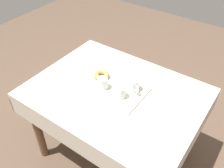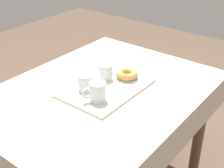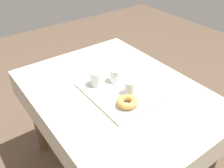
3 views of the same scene
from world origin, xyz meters
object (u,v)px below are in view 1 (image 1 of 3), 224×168
(tea_mug_left, at_px, (134,85))
(water_glass_far, at_px, (120,93))
(water_glass_near, at_px, (103,84))
(sugar_donut_left, at_px, (101,75))
(dining_table, at_px, (115,102))
(serving_tray, at_px, (114,88))
(donut_plate_left, at_px, (102,78))

(tea_mug_left, relative_size, water_glass_far, 1.28)
(water_glass_near, bearing_deg, sugar_donut_left, 131.57)
(dining_table, bearing_deg, serving_tray, 148.86)
(water_glass_far, bearing_deg, serving_tray, 149.25)
(sugar_donut_left, bearing_deg, dining_table, -17.52)
(dining_table, distance_m, donut_plate_left, 0.21)
(dining_table, bearing_deg, tea_mug_left, 34.48)
(water_glass_far, bearing_deg, water_glass_near, 177.82)
(serving_tray, distance_m, tea_mug_left, 0.15)
(donut_plate_left, bearing_deg, water_glass_far, -21.68)
(tea_mug_left, relative_size, water_glass_near, 1.28)
(dining_table, bearing_deg, donut_plate_left, 162.48)
(water_glass_far, distance_m, sugar_donut_left, 0.25)
(water_glass_near, xyz_separation_m, sugar_donut_left, (-0.08, 0.08, -0.01))
(water_glass_far, relative_size, donut_plate_left, 0.70)
(tea_mug_left, bearing_deg, sugar_donut_left, -175.68)
(water_glass_near, relative_size, sugar_donut_left, 0.73)
(serving_tray, bearing_deg, donut_plate_left, 165.30)
(tea_mug_left, height_order, water_glass_near, tea_mug_left)
(serving_tray, height_order, tea_mug_left, tea_mug_left)
(dining_table, relative_size, donut_plate_left, 9.91)
(serving_tray, relative_size, water_glass_near, 5.30)
(water_glass_near, bearing_deg, donut_plate_left, 131.57)
(sugar_donut_left, bearing_deg, tea_mug_left, 4.32)
(dining_table, relative_size, water_glass_near, 14.22)
(tea_mug_left, distance_m, water_glass_far, 0.12)
(water_glass_far, height_order, sugar_donut_left, water_glass_far)
(donut_plate_left, bearing_deg, dining_table, -17.52)
(water_glass_near, height_order, water_glass_far, same)
(tea_mug_left, distance_m, water_glass_near, 0.21)
(serving_tray, relative_size, tea_mug_left, 4.14)
(dining_table, xyz_separation_m, serving_tray, (-0.03, 0.02, 0.11))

